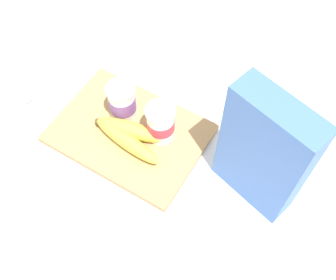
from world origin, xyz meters
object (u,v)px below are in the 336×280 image
object	(u,v)px
yogurt_cup_front	(122,102)
spoon	(35,92)
banana_bunch	(128,135)
cereal_box	(264,154)
yogurt_cup_back	(161,123)
cutting_board	(129,133)

from	to	relation	value
yogurt_cup_front	spoon	distance (m)	0.25
banana_bunch	spoon	world-z (taller)	banana_bunch
banana_bunch	cereal_box	bearing A→B (deg)	8.50
cereal_box	yogurt_cup_back	world-z (taller)	cereal_box
yogurt_cup_front	cereal_box	bearing A→B (deg)	-1.91
cereal_box	yogurt_cup_front	xyz separation A→B (m)	(-0.34, 0.01, -0.08)
cutting_board	cereal_box	distance (m)	0.33
banana_bunch	cutting_board	bearing A→B (deg)	121.93
cutting_board	banana_bunch	xyz separation A→B (m)	(0.01, -0.02, 0.03)
yogurt_cup_front	yogurt_cup_back	world-z (taller)	same
yogurt_cup_back	banana_bunch	world-z (taller)	yogurt_cup_back
yogurt_cup_back	spoon	bearing A→B (deg)	-171.83
banana_bunch	spoon	distance (m)	0.29
banana_bunch	spoon	xyz separation A→B (m)	(-0.29, 0.00, -0.03)
yogurt_cup_back	cereal_box	bearing A→B (deg)	-1.67
yogurt_cup_front	spoon	world-z (taller)	yogurt_cup_front
cutting_board	yogurt_cup_back	size ratio (longest dim) A/B	3.61
cereal_box	banana_bunch	world-z (taller)	cereal_box
yogurt_cup_front	spoon	size ratio (longest dim) A/B	0.71
cutting_board	banana_bunch	bearing A→B (deg)	-58.07
cereal_box	cutting_board	bearing A→B (deg)	-159.91
yogurt_cup_front	spoon	bearing A→B (deg)	-167.17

